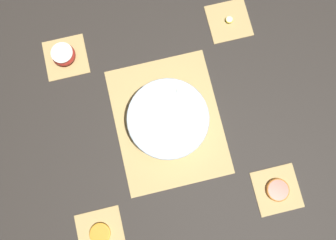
# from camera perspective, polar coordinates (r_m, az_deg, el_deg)

# --- Properties ---
(ground_plane) EXTENTS (6.00, 6.00, 0.00)m
(ground_plane) POSITION_cam_1_polar(r_m,az_deg,el_deg) (1.14, 0.00, -0.27)
(ground_plane) COLOR #2D2823
(bamboo_mat_center) EXTENTS (0.45, 0.36, 0.01)m
(bamboo_mat_center) POSITION_cam_1_polar(r_m,az_deg,el_deg) (1.14, 0.00, -0.25)
(bamboo_mat_center) COLOR tan
(bamboo_mat_center) RESTS_ON ground_plane
(coaster_mat_near_left) EXTENTS (0.15, 0.15, 0.01)m
(coaster_mat_near_left) POSITION_cam_1_polar(r_m,az_deg,el_deg) (1.18, 18.45, -11.46)
(coaster_mat_near_left) COLOR tan
(coaster_mat_near_left) RESTS_ON ground_plane
(coaster_mat_near_right) EXTENTS (0.15, 0.15, 0.01)m
(coaster_mat_near_right) POSITION_cam_1_polar(r_m,az_deg,el_deg) (1.27, 10.55, 16.65)
(coaster_mat_near_right) COLOR tan
(coaster_mat_near_right) RESTS_ON ground_plane
(coaster_mat_far_left) EXTENTS (0.15, 0.15, 0.01)m
(coaster_mat_far_left) POSITION_cam_1_polar(r_m,az_deg,el_deg) (1.16, -11.68, -18.75)
(coaster_mat_far_left) COLOR tan
(coaster_mat_far_left) RESTS_ON ground_plane
(coaster_mat_far_right) EXTENTS (0.15, 0.15, 0.01)m
(coaster_mat_far_right) POSITION_cam_1_polar(r_m,az_deg,el_deg) (1.25, -17.36, 10.38)
(coaster_mat_far_right) COLOR tan
(coaster_mat_far_right) RESTS_ON ground_plane
(fruit_salad_bowl) EXTENTS (0.27, 0.27, 0.07)m
(fruit_salad_bowl) POSITION_cam_1_polar(r_m,az_deg,el_deg) (1.10, 0.02, 0.14)
(fruit_salad_bowl) COLOR silver
(fruit_salad_bowl) RESTS_ON bamboo_mat_center
(apple_half) EXTENTS (0.08, 0.08, 0.05)m
(apple_half) POSITION_cam_1_polar(r_m,az_deg,el_deg) (1.23, -17.74, 10.78)
(apple_half) COLOR #B72D23
(apple_half) RESTS_ON coaster_mat_far_right
(orange_slice_whole) EXTENTS (0.07, 0.07, 0.01)m
(orange_slice_whole) POSITION_cam_1_polar(r_m,az_deg,el_deg) (1.16, -11.76, -18.81)
(orange_slice_whole) COLOR orange
(orange_slice_whole) RESTS_ON coaster_mat_far_left
(banana_coin_single) EXTENTS (0.03, 0.03, 0.01)m
(banana_coin_single) POSITION_cam_1_polar(r_m,az_deg,el_deg) (1.26, 10.62, 16.79)
(banana_coin_single) COLOR #F4EABC
(banana_coin_single) RESTS_ON coaster_mat_near_right
(grapefruit_slice) EXTENTS (0.08, 0.08, 0.01)m
(grapefruit_slice) POSITION_cam_1_polar(r_m,az_deg,el_deg) (1.18, 18.59, -11.47)
(grapefruit_slice) COLOR red
(grapefruit_slice) RESTS_ON coaster_mat_near_left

